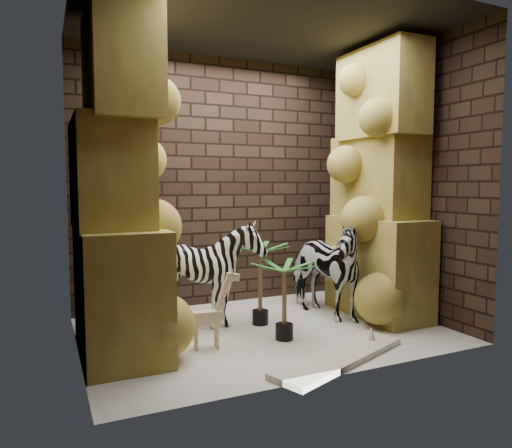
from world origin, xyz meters
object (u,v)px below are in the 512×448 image
palm_front (260,283)px  surfboard (340,357)px  palm_back (284,300)px  zebra_right (321,261)px  giraffe_toy (206,309)px  zebra_left (209,278)px

palm_front → surfboard: (0.18, -1.20, -0.41)m
palm_back → zebra_right: bearing=35.1°
palm_front → palm_back: bearing=-89.9°
giraffe_toy → surfboard: bearing=-32.1°
palm_back → zebra_left: bearing=126.8°
zebra_left → palm_front: bearing=-17.4°
zebra_right → palm_back: 0.94m
zebra_right → surfboard: (-0.56, -1.18, -0.61)m
zebra_left → surfboard: (0.69, -1.35, -0.48)m
zebra_right → palm_front: 0.77m
giraffe_toy → palm_back: palm_back is taller
giraffe_toy → surfboard: (0.93, -0.73, -0.34)m
zebra_right → zebra_left: size_ratio=1.13×
zebra_right → giraffe_toy: bearing=-172.0°
giraffe_toy → surfboard: giraffe_toy is taller
zebra_left → giraffe_toy: (-0.24, -0.62, -0.14)m
surfboard → zebra_right: bearing=42.9°
zebra_right → palm_back: zebra_right is taller
palm_back → surfboard: palm_back is taller
zebra_right → palm_front: bearing=169.9°
palm_back → surfboard: size_ratio=0.52×
zebra_right → giraffe_toy: zebra_right is taller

